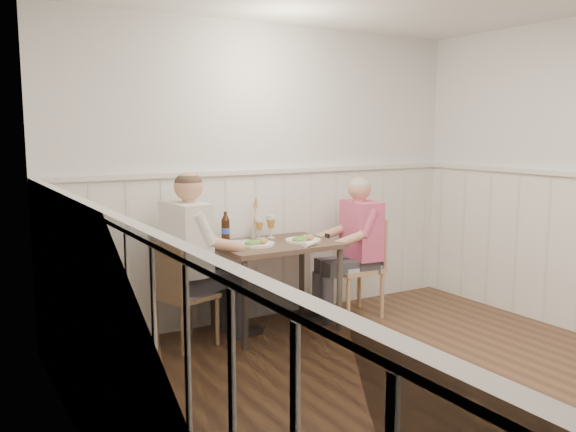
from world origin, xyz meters
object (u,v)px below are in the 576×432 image
(dining_table, at_px, (276,254))
(beer_bottle, at_px, (226,229))
(man_in_pink, at_px, (357,258))
(diner_cream, at_px, (192,272))
(chair_left, at_px, (181,291))
(grass_vase, at_px, (253,219))
(chair_right, at_px, (360,263))

(dining_table, relative_size, beer_bottle, 3.81)
(dining_table, distance_m, man_in_pink, 0.82)
(diner_cream, distance_m, beer_bottle, 0.53)
(chair_left, xyz_separation_m, beer_bottle, (0.49, 0.22, 0.41))
(grass_vase, bearing_deg, chair_left, -160.49)
(grass_vase, bearing_deg, diner_cream, -158.46)
(dining_table, bearing_deg, beer_bottle, 147.42)
(dining_table, height_order, man_in_pink, man_in_pink)
(chair_right, xyz_separation_m, man_in_pink, (-0.05, -0.03, 0.06))
(man_in_pink, bearing_deg, grass_vase, 158.63)
(chair_right, relative_size, diner_cream, 0.64)
(grass_vase, bearing_deg, dining_table, -77.67)
(dining_table, xyz_separation_m, chair_right, (0.86, -0.03, -0.17))
(diner_cream, bearing_deg, dining_table, -1.03)
(chair_right, distance_m, diner_cream, 1.61)
(chair_right, height_order, diner_cream, diner_cream)
(chair_left, relative_size, diner_cream, 0.60)
(man_in_pink, xyz_separation_m, beer_bottle, (-1.16, 0.28, 0.32))
(chair_left, distance_m, diner_cream, 0.17)
(grass_vase, bearing_deg, beer_bottle, -169.01)
(chair_left, bearing_deg, beer_bottle, 24.23)
(chair_left, relative_size, man_in_pink, 0.64)
(chair_right, distance_m, beer_bottle, 1.30)
(diner_cream, bearing_deg, beer_bottle, 28.56)
(diner_cream, bearing_deg, chair_left, -175.93)
(chair_left, xyz_separation_m, grass_vase, (0.78, 0.28, 0.47))
(chair_right, height_order, grass_vase, grass_vase)
(dining_table, bearing_deg, diner_cream, 178.97)
(dining_table, height_order, diner_cream, diner_cream)
(dining_table, relative_size, chair_right, 1.10)
(man_in_pink, relative_size, beer_bottle, 4.99)
(chair_right, relative_size, grass_vase, 2.38)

